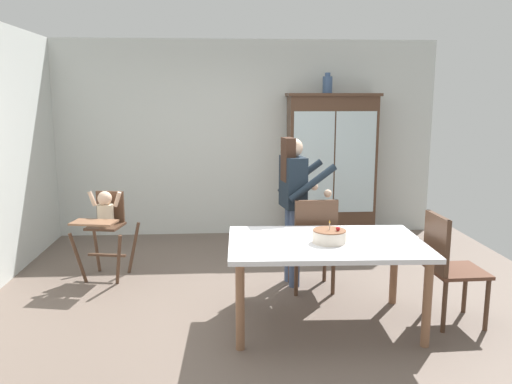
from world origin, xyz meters
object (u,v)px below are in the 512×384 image
at_px(dining_table, 326,250).
at_px(birthday_cake, 329,236).
at_px(adult_person, 294,193).
at_px(ceramic_vase, 327,84).
at_px(dining_chair_far_side, 314,238).
at_px(high_chair_with_toddler, 105,219).
at_px(dining_chair_right_end, 446,261).
at_px(china_cabinet, 331,166).

xyz_separation_m(dining_table, birthday_cake, (0.02, -0.04, 0.14)).
bearing_deg(dining_table, adult_person, 98.11).
relative_size(ceramic_vase, dining_chair_far_side, 0.28).
xyz_separation_m(adult_person, dining_chair_far_side, (0.17, -0.25, -0.41)).
relative_size(high_chair_with_toddler, dining_chair_right_end, 0.99).
distance_m(ceramic_vase, birthday_cake, 3.20).
relative_size(adult_person, birthday_cake, 5.47).
relative_size(ceramic_vase, dining_table, 0.16).
distance_m(ceramic_vase, high_chair_with_toddler, 3.40).
height_order(dining_table, birthday_cake, birthday_cake).
bearing_deg(ceramic_vase, high_chair_with_toddler, -150.26).
distance_m(dining_table, dining_chair_right_end, 1.04).
height_order(high_chair_with_toddler, dining_table, high_chair_with_toddler).
relative_size(china_cabinet, ceramic_vase, 7.32).
distance_m(dining_chair_far_side, dining_chair_right_end, 1.27).
relative_size(adult_person, dining_chair_far_side, 1.59).
distance_m(china_cabinet, ceramic_vase, 1.10).
bearing_deg(adult_person, china_cabinet, -31.89).
bearing_deg(birthday_cake, ceramic_vase, 79.35).
relative_size(high_chair_with_toddler, adult_person, 0.62).
height_order(ceramic_vase, dining_chair_right_end, ceramic_vase).
distance_m(high_chair_with_toddler, birthday_cake, 2.53).
bearing_deg(birthday_cake, dining_table, 112.04).
xyz_separation_m(birthday_cake, dining_chair_right_end, (1.02, 0.00, -0.24)).
xyz_separation_m(adult_person, birthday_cake, (0.16, -1.03, -0.17)).
distance_m(adult_person, dining_chair_far_side, 0.51).
bearing_deg(dining_table, birthday_cake, -67.96).
xyz_separation_m(adult_person, dining_chair_right_end, (1.17, -1.03, -0.41)).
bearing_deg(ceramic_vase, dining_chair_right_end, -80.60).
bearing_deg(dining_table, china_cabinet, 77.37).
xyz_separation_m(ceramic_vase, dining_chair_far_side, (-0.53, -2.09, -1.54)).
relative_size(china_cabinet, dining_table, 1.19).
bearing_deg(dining_chair_right_end, high_chair_with_toddler, 65.12).
distance_m(china_cabinet, dining_table, 2.92).
relative_size(china_cabinet, dining_chair_right_end, 2.06).
height_order(high_chair_with_toddler, dining_chair_far_side, dining_chair_far_side).
bearing_deg(ceramic_vase, adult_person, -110.72).
distance_m(china_cabinet, adult_person, 2.00).
bearing_deg(adult_person, ceramic_vase, -29.82).
bearing_deg(china_cabinet, birthday_cake, -102.11).
distance_m(china_cabinet, high_chair_with_toddler, 3.16).
bearing_deg(china_cabinet, adult_person, -112.79).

